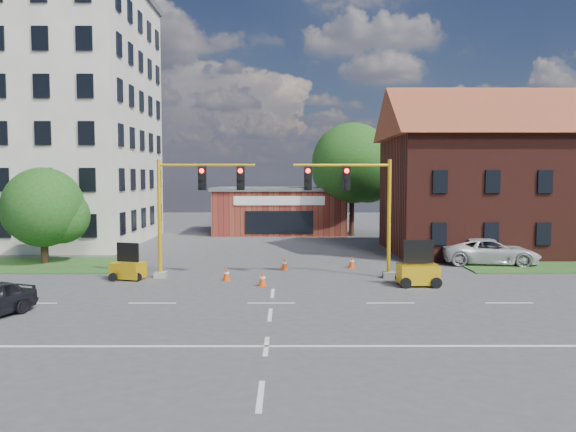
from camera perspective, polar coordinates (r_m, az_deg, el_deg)
The scene contains 16 objects.
ground at distance 23.81m, azimuth -1.70°, elevation -8.84°, with size 120.00×120.00×0.00m, color #424245.
lane_markings at distance 20.90m, azimuth -1.92°, elevation -10.65°, with size 60.00×36.00×0.01m, color white, non-canonical shape.
office_block at distance 49.86m, azimuth -24.96°, elevation 9.41°, with size 18.40×15.40×20.60m.
brick_shop at distance 53.29m, azimuth -0.84°, elevation 0.63°, with size 12.40×8.40×4.30m.
townhouse_row at distance 42.89m, azimuth 23.81°, elevation 4.52°, with size 21.00×11.00×11.50m.
tree_large at distance 50.68m, azimuth 6.93°, elevation 5.05°, with size 7.56×7.20×10.12m.
tree_nw_front at distance 36.77m, azimuth -23.19°, elevation 0.60°, with size 5.02×4.79×5.86m.
signal_mast_west at distance 29.66m, azimuth -9.84°, elevation 1.29°, with size 5.30×0.60×6.20m.
signal_mast_east at distance 29.47m, azimuth 7.10°, elevation 1.30°, with size 5.30×0.60×6.20m.
trailer_west at distance 30.17m, azimuth -15.93°, elevation -5.16°, with size 1.85×1.50×1.82m.
trailer_east at distance 28.13m, azimuth 13.07°, elevation -5.57°, with size 1.91×1.30×2.13m.
cone_a at distance 28.81m, azimuth -6.27°, elevation -5.92°, with size 0.40×0.40×0.70m.
cone_b at distance 31.98m, azimuth -0.36°, elevation -4.91°, with size 0.40×0.40×0.70m.
cone_c at distance 27.34m, azimuth -2.61°, elevation -6.44°, with size 0.40×0.40×0.70m.
cone_d at distance 32.81m, azimuth 6.49°, elevation -4.71°, with size 0.40×0.40×0.70m.
pickup_white at distance 36.02m, azimuth 19.89°, elevation -3.42°, with size 2.61×5.65×1.57m, color silver.
Camera 1 is at (0.63, -23.21, 5.29)m, focal length 35.00 mm.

